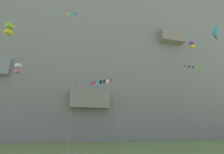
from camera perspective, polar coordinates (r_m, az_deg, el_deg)
name	(u,v)px	position (r m, az deg, el deg)	size (l,w,h in m)	color
cliff_face	(88,40)	(81.38, -7.95, 11.80)	(180.00, 34.59, 84.50)	gray
kite_banner_high_center	(194,69)	(51.26, 25.22, 2.25)	(6.14, 3.61, 19.88)	black
kite_banner_low_center	(69,27)	(27.04, -13.90, 15.66)	(2.79, 5.98, 20.89)	black
kite_box_upper_right	(192,45)	(49.32, 24.58, 9.48)	(1.25, 1.80, 25.03)	purple
kite_box_high_left	(18,68)	(40.71, -28.35, 2.50)	(1.31, 2.08, 16.60)	white
kite_box_low_left	(9,29)	(39.96, -30.56, 13.29)	(1.48, 5.73, 23.14)	#8CCC33
kite_windsock_mid_center	(215,36)	(46.47, 30.42, 11.48)	(2.96, 3.82, 24.22)	red
kite_diamond_mid_left	(215,33)	(35.33, 30.64, 12.34)	(0.94, 5.19, 21.00)	teal
kite_banner_mid_right	(102,84)	(27.52, -3.43, -2.16)	(3.33, 7.28, 11.13)	black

